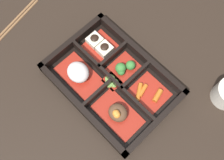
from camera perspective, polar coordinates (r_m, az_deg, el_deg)
name	(u,v)px	position (r m, az deg, el deg)	size (l,w,h in m)	color
ground_plane	(112,83)	(0.69, 0.00, -0.72)	(3.00, 3.00, 0.00)	black
bento_base	(112,83)	(0.68, 0.00, -0.58)	(0.32, 0.22, 0.01)	black
bento_rim	(112,80)	(0.67, 0.06, -0.03)	(0.32, 0.22, 0.04)	black
bowl_stew	(118,113)	(0.64, 1.26, -7.27)	(0.12, 0.07, 0.05)	maroon
bowl_rice	(78,73)	(0.67, -7.32, 1.50)	(0.12, 0.07, 0.05)	maroon
bowl_carrots	(149,93)	(0.67, 7.96, -2.83)	(0.09, 0.08, 0.02)	maroon
bowl_greens	(124,68)	(0.68, 2.58, 2.62)	(0.06, 0.08, 0.03)	maroon
bowl_tofu	(100,45)	(0.71, -2.66, 7.53)	(0.08, 0.08, 0.03)	maroon
bowl_pickles	(111,81)	(0.67, -0.25, -0.28)	(0.04, 0.04, 0.01)	maroon
chopsticks	(9,27)	(0.81, -21.53, 10.63)	(0.06, 0.23, 0.01)	brown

